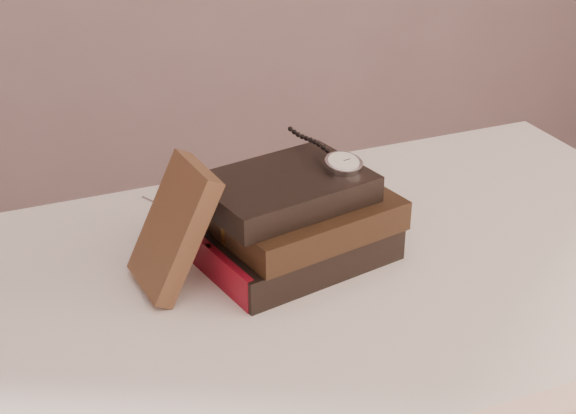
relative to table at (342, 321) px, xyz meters
name	(u,v)px	position (x,y,z in m)	size (l,w,h in m)	color
table	(342,321)	(0.00, 0.00, 0.00)	(1.00, 0.60, 0.75)	white
book_stack	(296,221)	(-0.05, 0.03, 0.15)	(0.26, 0.20, 0.11)	black
journal	(174,228)	(-0.21, 0.03, 0.17)	(0.02, 0.10, 0.16)	#3D2517
pocket_watch	(340,161)	(0.01, 0.04, 0.21)	(0.06, 0.15, 0.02)	silver
eyeglasses	(208,206)	(-0.15, 0.09, 0.16)	(0.11, 0.13, 0.05)	silver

